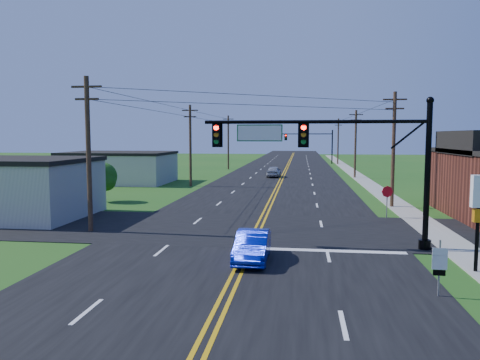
# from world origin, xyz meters

# --- Properties ---
(ground) EXTENTS (260.00, 260.00, 0.00)m
(ground) POSITION_xyz_m (0.00, 0.00, 0.00)
(ground) COLOR #1A4D16
(ground) RESTS_ON ground
(road_main) EXTENTS (16.00, 220.00, 0.04)m
(road_main) POSITION_xyz_m (0.00, 50.00, 0.02)
(road_main) COLOR black
(road_main) RESTS_ON ground
(road_cross) EXTENTS (70.00, 10.00, 0.04)m
(road_cross) POSITION_xyz_m (0.00, 12.00, 0.02)
(road_cross) COLOR black
(road_cross) RESTS_ON ground
(sidewalk) EXTENTS (2.00, 160.00, 0.08)m
(sidewalk) POSITION_xyz_m (10.50, 40.00, 0.04)
(sidewalk) COLOR gray
(sidewalk) RESTS_ON ground
(signal_mast_main) EXTENTS (11.30, 0.60, 7.48)m
(signal_mast_main) POSITION_xyz_m (4.34, 8.00, 4.75)
(signal_mast_main) COLOR black
(signal_mast_main) RESTS_ON ground
(signal_mast_far) EXTENTS (10.98, 0.60, 7.48)m
(signal_mast_far) POSITION_xyz_m (4.44, 80.00, 4.55)
(signal_mast_far) COLOR black
(signal_mast_far) RESTS_ON ground
(cream_bldg_near) EXTENTS (10.20, 8.20, 4.10)m
(cream_bldg_near) POSITION_xyz_m (-17.00, 14.00, 2.06)
(cream_bldg_near) COLOR beige
(cream_bldg_near) RESTS_ON ground
(cream_bldg_far) EXTENTS (12.20, 9.20, 3.70)m
(cream_bldg_far) POSITION_xyz_m (-19.00, 38.00, 1.86)
(cream_bldg_far) COLOR beige
(cream_bldg_far) RESTS_ON ground
(utility_pole_left_a) EXTENTS (1.80, 0.28, 9.00)m
(utility_pole_left_a) POSITION_xyz_m (-9.50, 10.00, 4.72)
(utility_pole_left_a) COLOR #342117
(utility_pole_left_a) RESTS_ON ground
(utility_pole_left_b) EXTENTS (1.80, 0.28, 9.00)m
(utility_pole_left_b) POSITION_xyz_m (-9.50, 35.00, 4.72)
(utility_pole_left_b) COLOR #342117
(utility_pole_left_b) RESTS_ON ground
(utility_pole_left_c) EXTENTS (1.80, 0.28, 9.00)m
(utility_pole_left_c) POSITION_xyz_m (-9.50, 62.00, 4.72)
(utility_pole_left_c) COLOR #342117
(utility_pole_left_c) RESTS_ON ground
(utility_pole_right_a) EXTENTS (1.80, 0.28, 9.00)m
(utility_pole_right_a) POSITION_xyz_m (9.80, 22.00, 4.72)
(utility_pole_right_a) COLOR #342117
(utility_pole_right_a) RESTS_ON ground
(utility_pole_right_b) EXTENTS (1.80, 0.28, 9.00)m
(utility_pole_right_b) POSITION_xyz_m (9.80, 48.00, 4.72)
(utility_pole_right_b) COLOR #342117
(utility_pole_right_b) RESTS_ON ground
(utility_pole_right_c) EXTENTS (1.80, 0.28, 9.00)m
(utility_pole_right_c) POSITION_xyz_m (9.80, 78.00, 4.72)
(utility_pole_right_c) COLOR #342117
(utility_pole_right_c) RESTS_ON ground
(tree_right_back) EXTENTS (3.00, 3.00, 4.10)m
(tree_right_back) POSITION_xyz_m (16.00, 26.00, 2.60)
(tree_right_back) COLOR #342117
(tree_right_back) RESTS_ON ground
(tree_left) EXTENTS (2.40, 2.40, 3.37)m
(tree_left) POSITION_xyz_m (-14.00, 22.00, 2.16)
(tree_left) COLOR #342117
(tree_left) RESTS_ON ground
(blue_car) EXTENTS (1.41, 4.04, 1.33)m
(blue_car) POSITION_xyz_m (0.59, 4.76, 0.66)
(blue_car) COLOR #0818B1
(blue_car) RESTS_ON ground
(distant_car) EXTENTS (1.90, 4.41, 1.48)m
(distant_car) POSITION_xyz_m (-0.99, 47.74, 0.74)
(distant_car) COLOR #ABAAAF
(distant_car) RESTS_ON ground
(route_sign) EXTENTS (0.51, 0.09, 2.02)m
(route_sign) POSITION_xyz_m (7.50, 0.96, 1.18)
(route_sign) COLOR slate
(route_sign) RESTS_ON ground
(stop_sign) EXTENTS (0.78, 0.25, 2.23)m
(stop_sign) POSITION_xyz_m (8.52, 16.84, 1.61)
(stop_sign) COLOR slate
(stop_sign) RESTS_ON ground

